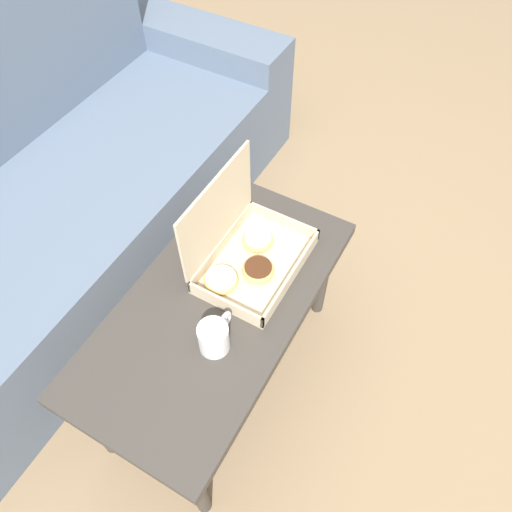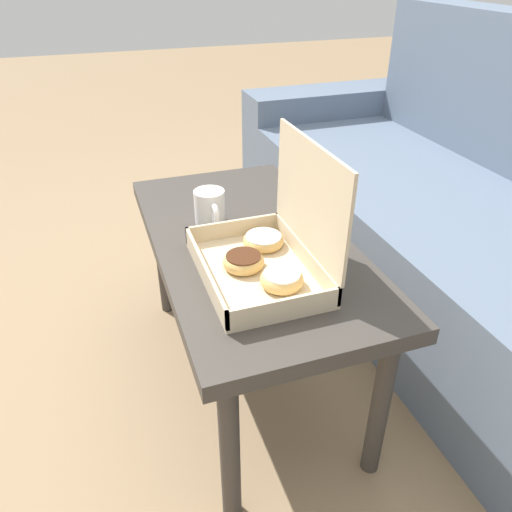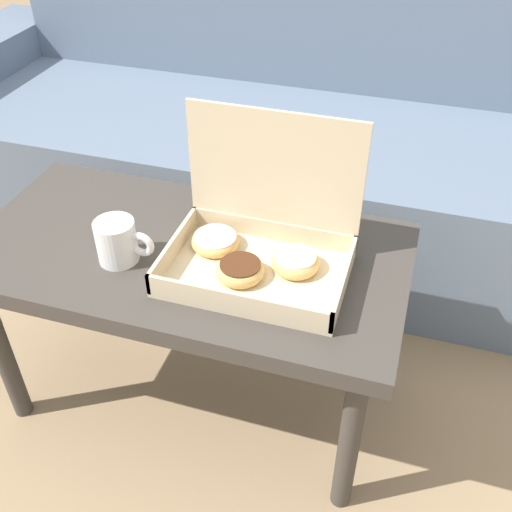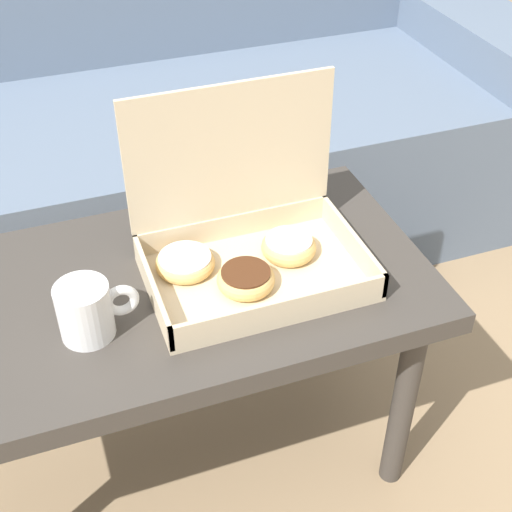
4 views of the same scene
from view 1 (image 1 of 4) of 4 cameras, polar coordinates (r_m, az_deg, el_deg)
The scene contains 5 objects.
ground_plane at distance 1.87m, azimuth -4.47°, elevation -12.54°, with size 12.00×12.00×0.00m, color #937756.
couch at distance 2.01m, azimuth -25.42°, elevation 2.96°, with size 2.52×0.84×0.94m.
coffee_table at distance 1.49m, azimuth -4.52°, elevation -6.40°, with size 0.94×0.48×0.48m.
pastry_box at distance 1.47m, azimuth -1.42°, elevation 0.54°, with size 0.36×0.25×0.30m.
coffee_mug at distance 1.33m, azimuth -4.78°, elevation -9.18°, with size 0.13×0.08×0.09m.
Camera 1 is at (-0.60, -0.50, 1.70)m, focal length 35.00 mm.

